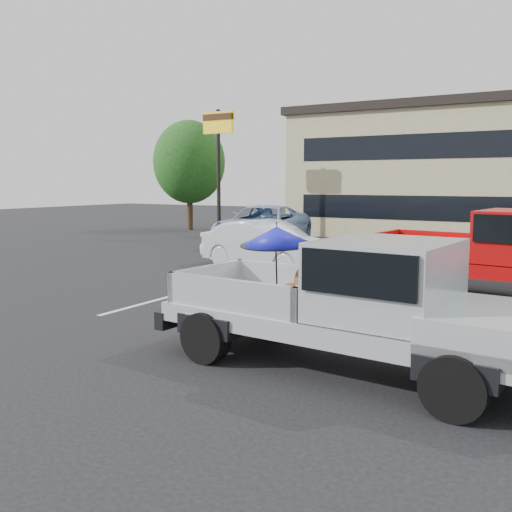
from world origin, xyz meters
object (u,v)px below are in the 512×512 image
object	(u,v)px
silver_pickup	(370,299)
silver_sedan	(268,245)
tree_left	(189,162)
motel_sign	(218,139)
blue_suv	(263,226)

from	to	relation	value
silver_pickup	silver_sedan	bearing A→B (deg)	132.17
tree_left	silver_pickup	size ratio (longest dim) A/B	1.03
motel_sign	silver_sedan	world-z (taller)	motel_sign
silver_pickup	tree_left	bearing A→B (deg)	137.21
tree_left	blue_suv	world-z (taller)	tree_left
silver_pickup	blue_suv	distance (m)	15.99
tree_left	blue_suv	xyz separation A→B (m)	(7.58, -5.00, -2.89)
motel_sign	blue_suv	world-z (taller)	motel_sign
motel_sign	silver_pickup	size ratio (longest dim) A/B	1.03
motel_sign	silver_pickup	xyz separation A→B (m)	(12.79, -15.06, -3.60)
tree_left	silver_sedan	xyz separation A→B (m)	(10.91, -10.50, -2.99)
motel_sign	tree_left	distance (m)	5.08
motel_sign	blue_suv	size ratio (longest dim) A/B	0.99
silver_sedan	silver_pickup	bearing A→B (deg)	-129.85
motel_sign	blue_suv	bearing A→B (deg)	-29.26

